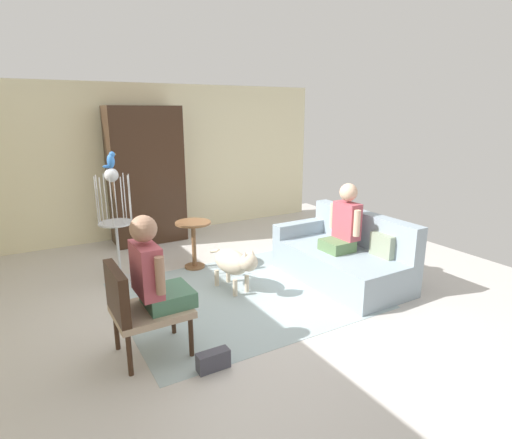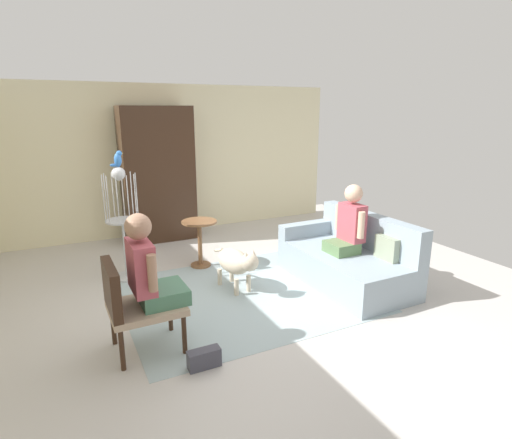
% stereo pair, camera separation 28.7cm
% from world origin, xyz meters
% --- Properties ---
extents(ground_plane, '(7.40, 7.40, 0.00)m').
position_xyz_m(ground_plane, '(0.00, 0.00, 0.00)').
color(ground_plane, beige).
extents(back_wall, '(6.22, 0.12, 2.56)m').
position_xyz_m(back_wall, '(0.00, 3.14, 1.28)').
color(back_wall, beige).
rests_on(back_wall, ground).
extents(area_rug, '(2.74, 2.33, 0.01)m').
position_xyz_m(area_rug, '(0.02, 0.06, 0.00)').
color(area_rug, '#9EB2B7').
rests_on(area_rug, ground).
extents(couch, '(0.95, 1.77, 0.86)m').
position_xyz_m(couch, '(1.38, -0.15, 0.29)').
color(couch, '#8EA0AD').
rests_on(couch, ground).
extents(armchair, '(0.65, 0.56, 0.87)m').
position_xyz_m(armchair, '(-1.36, -0.59, 0.50)').
color(armchair, '#382316').
rests_on(armchair, ground).
extents(person_on_couch, '(0.43, 0.51, 0.84)m').
position_xyz_m(person_on_couch, '(1.35, -0.17, 0.77)').
color(person_on_couch, '#597A4D').
extents(person_on_armchair, '(0.50, 0.57, 0.84)m').
position_xyz_m(person_on_armchair, '(-1.20, -0.58, 0.77)').
color(person_on_armchair, '#45755A').
extents(round_end_table, '(0.48, 0.48, 0.66)m').
position_xyz_m(round_end_table, '(-0.13, 1.19, 0.43)').
color(round_end_table, brown).
rests_on(round_end_table, ground).
extents(dog, '(0.38, 0.88, 0.58)m').
position_xyz_m(dog, '(0.00, 0.24, 0.36)').
color(dog, beige).
rests_on(dog, ground).
extents(bird_cage_stand, '(0.42, 0.42, 1.46)m').
position_xyz_m(bird_cage_stand, '(-1.13, 1.21, 0.76)').
color(bird_cage_stand, silver).
rests_on(bird_cage_stand, ground).
extents(parrot, '(0.17, 0.10, 0.20)m').
position_xyz_m(parrot, '(-1.12, 1.21, 1.55)').
color(parrot, blue).
rests_on(parrot, bird_cage_stand).
extents(armoire_cabinet, '(1.14, 0.56, 2.20)m').
position_xyz_m(armoire_cabinet, '(-0.31, 2.73, 1.10)').
color(armoire_cabinet, '#382316').
rests_on(armoire_cabinet, ground).
extents(handbag, '(0.28, 0.11, 0.16)m').
position_xyz_m(handbag, '(-0.88, -1.08, 0.08)').
color(handbag, '#3F3F4C').
rests_on(handbag, ground).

